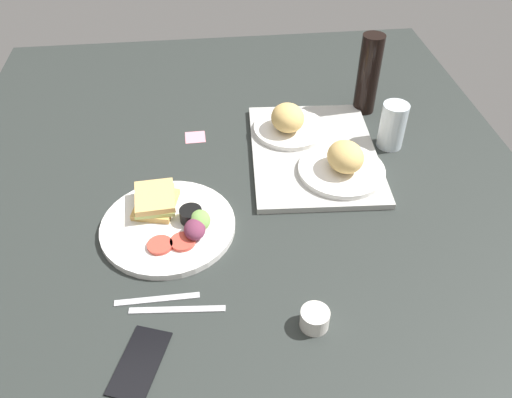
% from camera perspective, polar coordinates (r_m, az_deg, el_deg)
% --- Properties ---
extents(ground_plane, '(1.90, 1.50, 0.03)m').
position_cam_1_polar(ground_plane, '(1.25, -1.47, -1.38)').
color(ground_plane, '#282D2B').
extents(serving_tray, '(0.47, 0.36, 0.02)m').
position_cam_1_polar(serving_tray, '(1.41, 6.38, 5.06)').
color(serving_tray, '#B2B2AD').
rests_on(serving_tray, ground_plane).
extents(bread_plate_near, '(0.20, 0.20, 0.09)m').
position_cam_1_polar(bread_plate_near, '(1.45, 3.61, 8.38)').
color(bread_plate_near, white).
rests_on(bread_plate_near, serving_tray).
extents(bread_plate_far, '(0.22, 0.22, 0.09)m').
position_cam_1_polar(bread_plate_far, '(1.32, 9.59, 3.87)').
color(bread_plate_far, white).
rests_on(bread_plate_far, serving_tray).
extents(plate_with_salad, '(0.31, 0.31, 0.05)m').
position_cam_1_polar(plate_with_salad, '(1.20, -9.49, -2.47)').
color(plate_with_salad, white).
rests_on(plate_with_salad, ground_plane).
extents(drinking_glass, '(0.07, 0.07, 0.13)m').
position_cam_1_polar(drinking_glass, '(1.45, 14.80, 7.82)').
color(drinking_glass, silver).
rests_on(drinking_glass, ground_plane).
extents(soda_bottle, '(0.06, 0.06, 0.24)m').
position_cam_1_polar(soda_bottle, '(1.57, 12.26, 13.25)').
color(soda_bottle, black).
rests_on(soda_bottle, ground_plane).
extents(espresso_cup, '(0.06, 0.06, 0.04)m').
position_cam_1_polar(espresso_cup, '(1.01, 6.48, -12.96)').
color(espresso_cup, silver).
rests_on(espresso_cup, ground_plane).
extents(fork, '(0.02, 0.17, 0.01)m').
position_cam_1_polar(fork, '(1.07, -10.83, -10.74)').
color(fork, '#B7B7BC').
rests_on(fork, ground_plane).
extents(knife, '(0.03, 0.19, 0.01)m').
position_cam_1_polar(knife, '(1.05, -8.67, -11.90)').
color(knife, '#B7B7BC').
rests_on(knife, ground_plane).
extents(cell_phone, '(0.16, 0.12, 0.01)m').
position_cam_1_polar(cell_phone, '(1.00, -12.68, -17.11)').
color(cell_phone, black).
rests_on(cell_phone, ground_plane).
extents(sticky_note, '(0.06, 0.06, 0.00)m').
position_cam_1_polar(sticky_note, '(1.48, -6.71, 6.78)').
color(sticky_note, pink).
rests_on(sticky_note, ground_plane).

